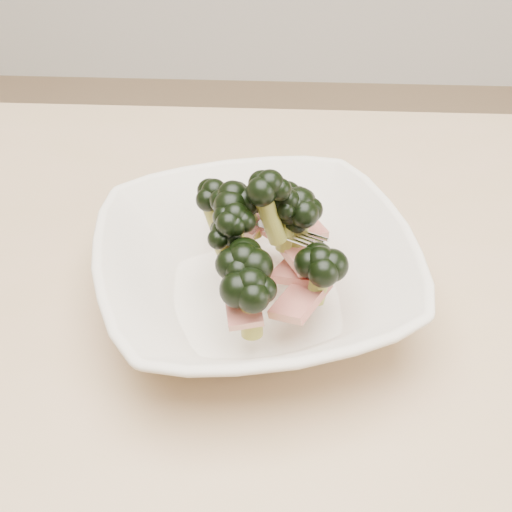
{
  "coord_description": "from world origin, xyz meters",
  "views": [
    {
      "loc": [
        0.05,
        -0.37,
        1.16
      ],
      "look_at": [
        0.02,
        0.06,
        0.8
      ],
      "focal_mm": 50.0,
      "sensor_mm": 36.0,
      "label": 1
    }
  ],
  "objects": [
    {
      "name": "dining_table",
      "position": [
        0.0,
        0.0,
        0.65
      ],
      "size": [
        1.2,
        0.8,
        0.75
      ],
      "color": "tan",
      "rests_on": "ground"
    },
    {
      "name": "broccoli_dish",
      "position": [
        0.03,
        0.06,
        0.79
      ],
      "size": [
        0.31,
        0.31,
        0.13
      ],
      "color": "beige",
      "rests_on": "dining_table"
    }
  ]
}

